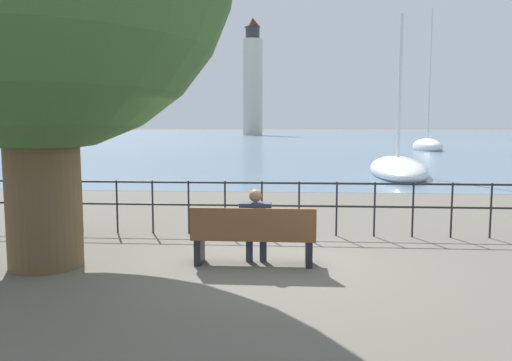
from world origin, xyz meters
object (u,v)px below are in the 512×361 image
Objects in this scene: sailboat_0 at (397,169)px; harbor_lighthouse at (253,81)px; sailboat_2 at (427,146)px; seated_person_left at (256,223)px; park_bench at (253,237)px.

harbor_lighthouse reaches higher than sailboat_0.
sailboat_2 is at bearing 78.19° from sailboat_0.
seated_person_left is 0.14× the size of sailboat_0.
sailboat_0 reaches higher than park_bench.
park_bench is 1.62× the size of seated_person_left.
harbor_lighthouse reaches higher than sailboat_2.
sailboat_0 is 0.66× the size of sailboat_2.
sailboat_0 reaches higher than seated_person_left.
sailboat_2 is at bearing -75.03° from harbor_lighthouse.
seated_person_left is at bearing -85.52° from harbor_lighthouse.
harbor_lighthouse is (-22.44, 83.94, 13.49)m from sailboat_2.
park_bench is 0.14× the size of sailboat_2.
sailboat_2 reaches higher than sailboat_0.
seated_person_left is 123.74m from harbor_lighthouse.
sailboat_2 is (12.86, 38.79, -0.03)m from park_bench.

